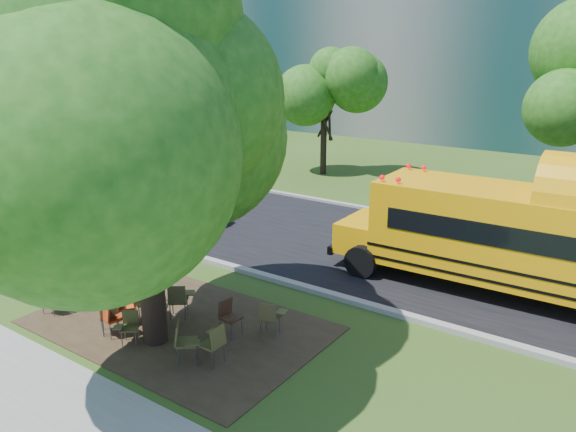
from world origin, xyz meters
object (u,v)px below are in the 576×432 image
Objects in this scene: chair_14 at (146,297)px; bg_car_white at (59,147)px; chair_5 at (129,324)px; chair_6 at (214,341)px; chair_12 at (229,314)px; chair_1 at (90,285)px; chair_10 at (145,289)px; bg_car_silver at (86,162)px; chair_7 at (184,339)px; chair_15 at (154,305)px; chair_8 at (123,267)px; chair_2 at (110,312)px; chair_13 at (270,315)px; black_car at (180,204)px; bg_car_red at (178,173)px; main_tree at (137,98)px; chair_9 at (142,284)px; chair_11 at (179,298)px; chair_3 at (126,302)px; pedestrian_a at (120,144)px; chair_0 at (51,296)px; pedestrian_b at (102,143)px; chair_4 at (111,316)px.

chair_14 is 0.22× the size of bg_car_white.
chair_6 is at bearing 153.49° from chair_5.
chair_5 is 0.88× the size of chair_12.
chair_1 is 0.97× the size of chair_10.
chair_6 is at bearing -142.21° from bg_car_silver.
chair_15 is at bearing -153.43° from chair_7.
chair_2 is at bearing -137.84° from chair_8.
chair_8 reaches higher than chair_6.
chair_13 is 0.22× the size of black_car.
chair_13 is 15.33m from bg_car_red.
main_tree is 10.51m from black_car.
chair_2 is 0.25× the size of bg_car_silver.
chair_13 is 0.24× the size of bg_car_silver.
bg_car_silver is (-14.83, 9.06, 0.05)m from chair_9.
chair_11 is at bearing -171.15° from chair_7.
chair_8 is (-2.61, 1.98, 0.12)m from chair_5.
main_tree is 1.84× the size of bg_car_red.
chair_14 is at bearing -144.80° from bg_car_silver.
bg_car_red is at bearing -18.32° from chair_3.
pedestrian_a is (-15.47, 13.61, 0.36)m from chair_1.
bg_car_red is at bearing 108.11° from chair_0.
pedestrian_b reaches higher than chair_3.
chair_4 is 1.08× the size of chair_10.
chair_3 is 22.13m from pedestrian_a.
chair_5 is at bearing -154.99° from chair_13.
black_car is at bearing -9.60° from chair_9.
chair_5 is (2.55, -0.84, -0.00)m from chair_1.
chair_6 is at bearing 41.30° from chair_15.
chair_15 is at bearing 137.70° from main_tree.
chair_2 is at bearing -120.02° from bg_car_red.
bg_car_red is at bearing 54.66° from pedestrian_b.
chair_5 is at bearing 14.40° from chair_4.
chair_0 is 4.70m from chair_12.
chair_10 is 17.61m from bg_car_silver.
chair_11 is 8.31m from black_car.
bg_car_white is (-23.85, 10.46, 0.08)m from chair_13.
pedestrian_b reaches higher than chair_4.
chair_7 is at bearing 28.29° from chair_15.
bg_car_white is 2.51m from pedestrian_b.
chair_6 is 0.65m from chair_7.
chair_12 is (4.36, 1.74, 0.04)m from chair_0.
pedestrian_b is at bearing 145.18° from main_tree.
chair_8 is (-1.91, 1.93, 0.04)m from chair_2.
pedestrian_a reaches higher than chair_1.
chair_5 is at bearing -95.71° from bg_car_white.
chair_14 is 0.55× the size of pedestrian_a.
chair_6 is 1.66m from chair_13.
chair_14 is 8.16m from black_car.
pedestrian_a is at bearing 178.81° from chair_1.
chair_0 is 0.21× the size of black_car.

